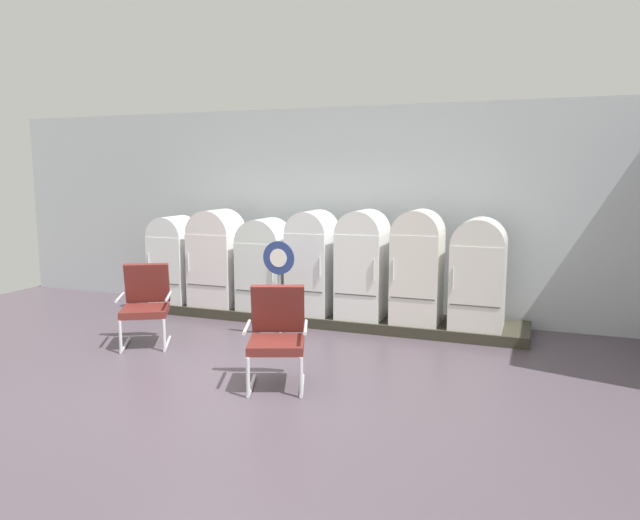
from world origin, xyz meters
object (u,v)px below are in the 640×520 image
(refrigerator_0, at_px, (174,257))
(refrigerator_2, at_px, (264,262))
(refrigerator_4, at_px, (363,261))
(armchair_left, at_px, (146,301))
(refrigerator_1, at_px, (217,255))
(sign_stand, at_px, (279,293))
(refrigerator_5, at_px, (418,263))
(armchair_right, at_px, (277,332))
(refrigerator_6, at_px, (478,270))
(refrigerator_3, at_px, (312,259))

(refrigerator_0, height_order, refrigerator_2, refrigerator_2)
(refrigerator_4, bearing_deg, armchair_left, -142.83)
(refrigerator_4, distance_m, armchair_left, 2.98)
(refrigerator_1, xyz_separation_m, sign_stand, (1.48, -0.94, -0.31))
(refrigerator_2, height_order, refrigerator_5, refrigerator_5)
(refrigerator_1, xyz_separation_m, armchair_right, (2.17, -2.52, -0.36))
(refrigerator_5, relative_size, refrigerator_6, 1.06)
(refrigerator_4, bearing_deg, refrigerator_6, -0.17)
(refrigerator_2, distance_m, refrigerator_5, 2.31)
(refrigerator_3, height_order, refrigerator_4, refrigerator_4)
(armchair_right, height_order, sign_stand, sign_stand)
(refrigerator_3, height_order, refrigerator_5, refrigerator_5)
(refrigerator_5, bearing_deg, armchair_left, -150.90)
(refrigerator_6, bearing_deg, sign_stand, -158.73)
(refrigerator_0, height_order, refrigerator_6, refrigerator_6)
(refrigerator_0, xyz_separation_m, armchair_right, (2.94, -2.50, -0.31))
(refrigerator_5, height_order, refrigerator_6, refrigerator_5)
(refrigerator_4, xyz_separation_m, sign_stand, (-0.86, -0.96, -0.34))
(refrigerator_3, height_order, armchair_left, refrigerator_3)
(refrigerator_5, xyz_separation_m, sign_stand, (-1.64, -0.92, -0.35))
(refrigerator_1, height_order, refrigerator_3, refrigerator_3)
(refrigerator_0, bearing_deg, refrigerator_5, -0.00)
(refrigerator_5, distance_m, armchair_right, 2.70)
(refrigerator_5, height_order, armchair_right, refrigerator_5)
(refrigerator_4, xyz_separation_m, refrigerator_6, (1.59, -0.00, -0.04))
(refrigerator_0, height_order, armchair_right, refrigerator_0)
(refrigerator_4, height_order, refrigerator_6, refrigerator_4)
(refrigerator_5, xyz_separation_m, armchair_right, (-0.95, -2.50, -0.41))
(armchair_left, bearing_deg, refrigerator_2, 64.79)
(refrigerator_1, relative_size, armchair_right, 1.44)
(refrigerator_0, distance_m, refrigerator_5, 3.89)
(armchair_right, bearing_deg, refrigerator_3, 103.17)
(refrigerator_0, bearing_deg, sign_stand, -22.19)
(refrigerator_1, distance_m, armchair_right, 3.34)
(armchair_left, bearing_deg, refrigerator_6, 24.30)
(refrigerator_0, relative_size, armchair_right, 1.33)
(refrigerator_1, xyz_separation_m, refrigerator_4, (2.34, 0.02, 0.03))
(refrigerator_3, bearing_deg, refrigerator_2, -178.74)
(armchair_left, distance_m, armchair_right, 2.31)
(refrigerator_1, xyz_separation_m, armchair_left, (-0.01, -1.76, -0.36))
(refrigerator_1, bearing_deg, refrigerator_3, 0.55)
(refrigerator_4, bearing_deg, refrigerator_0, -179.32)
(refrigerator_1, height_order, armchair_right, refrigerator_1)
(refrigerator_6, xyz_separation_m, armchair_left, (-3.94, -1.78, -0.35))
(refrigerator_2, distance_m, refrigerator_4, 1.52)
(refrigerator_0, relative_size, refrigerator_3, 0.91)
(refrigerator_4, height_order, armchair_left, refrigerator_4)
(refrigerator_0, xyz_separation_m, sign_stand, (2.25, -0.92, -0.25))
(refrigerator_3, height_order, refrigerator_6, refrigerator_3)
(refrigerator_1, distance_m, sign_stand, 1.78)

